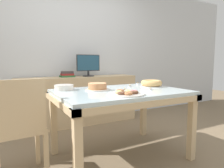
{
  "coord_description": "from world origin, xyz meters",
  "views": [
    {
      "loc": [
        -1.13,
        -1.88,
        1.08
      ],
      "look_at": [
        -0.04,
        0.13,
        0.83
      ],
      "focal_mm": 32.0,
      "sensor_mm": 36.0,
      "label": 1
    }
  ],
  "objects": [
    {
      "name": "sideboard",
      "position": [
        0.0,
        1.4,
        0.41
      ],
      "size": [
        2.05,
        0.44,
        0.83
      ],
      "color": "#D1B284",
      "rests_on": "ground"
    },
    {
      "name": "tealight_near_cakes",
      "position": [
        0.02,
        -0.05,
        0.78
      ],
      "size": [
        0.04,
        0.04,
        0.04
      ],
      "color": "silver",
      "rests_on": "dining_table"
    },
    {
      "name": "wall_back",
      "position": [
        0.0,
        1.7,
        1.3
      ],
      "size": [
        8.0,
        0.1,
        2.6
      ],
      "primitive_type": "cube",
      "color": "silver",
      "rests_on": "ground"
    },
    {
      "name": "plate_stack",
      "position": [
        -0.55,
        0.32,
        0.8
      ],
      "size": [
        0.21,
        0.21,
        0.06
      ],
      "color": "silver",
      "rests_on": "dining_table"
    },
    {
      "name": "cake_chocolate_round",
      "position": [
        -0.22,
        0.13,
        0.8
      ],
      "size": [
        0.28,
        0.28,
        0.08
      ],
      "color": "silver",
      "rests_on": "dining_table"
    },
    {
      "name": "dining_table",
      "position": [
        0.0,
        0.0,
        0.67
      ],
      "size": [
        1.43,
        0.99,
        0.77
      ],
      "color": "silver",
      "rests_on": "ground"
    },
    {
      "name": "tealight_right_edge",
      "position": [
        0.51,
        0.39,
        0.78
      ],
      "size": [
        0.04,
        0.04,
        0.04
      ],
      "color": "silver",
      "rests_on": "dining_table"
    },
    {
      "name": "ground_plane",
      "position": [
        0.0,
        0.0,
        0.0
      ],
      "size": [
        12.0,
        12.0,
        0.0
      ],
      "primitive_type": "plane",
      "color": "#7A664C"
    },
    {
      "name": "pastry_platter",
      "position": [
        -0.11,
        -0.28,
        0.78
      ],
      "size": [
        0.35,
        0.35,
        0.04
      ],
      "color": "silver",
      "rests_on": "dining_table"
    },
    {
      "name": "cake_golden_bundt",
      "position": [
        0.5,
        0.08,
        0.81
      ],
      "size": [
        0.27,
        0.27,
        0.08
      ],
      "color": "silver",
      "rests_on": "dining_table"
    },
    {
      "name": "chair",
      "position": [
        -1.03,
        0.01,
        0.52
      ],
      "size": [
        0.44,
        0.44,
        0.94
      ],
      "color": "#D1B284",
      "rests_on": "ground"
    },
    {
      "name": "book_stack",
      "position": [
        -0.2,
        1.4,
        0.87
      ],
      "size": [
        0.23,
        0.19,
        0.1
      ],
      "color": "#2D6638",
      "rests_on": "sideboard"
    },
    {
      "name": "tealight_centre",
      "position": [
        0.3,
        -0.15,
        0.78
      ],
      "size": [
        0.04,
        0.04,
        0.04
      ],
      "color": "silver",
      "rests_on": "dining_table"
    },
    {
      "name": "computer_monitor",
      "position": [
        0.18,
        1.4,
        1.01
      ],
      "size": [
        0.42,
        0.2,
        0.38
      ],
      "color": "#262628",
      "rests_on": "sideboard"
    },
    {
      "name": "tealight_left_edge",
      "position": [
        0.26,
        0.2,
        0.78
      ],
      "size": [
        0.04,
        0.04,
        0.04
      ],
      "color": "silver",
      "rests_on": "dining_table"
    }
  ]
}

